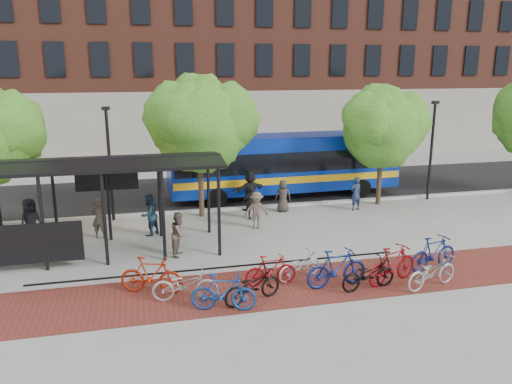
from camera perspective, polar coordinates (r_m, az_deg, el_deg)
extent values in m
plane|color=#9E9E99|center=(21.04, 3.12, -4.74)|extent=(160.00, 160.00, 0.00)
cube|color=black|center=(28.49, -1.44, 0.33)|extent=(160.00, 8.00, 0.01)
cube|color=#B7B7B2|center=(24.71, 0.49, -1.69)|extent=(160.00, 0.25, 0.12)
cube|color=maroon|center=(16.06, 1.30, -10.88)|extent=(24.00, 3.00, 0.01)
cube|color=black|center=(16.62, -3.91, -10.04)|extent=(12.00, 0.05, 0.95)
cube|color=brown|center=(47.85, 6.09, 17.89)|extent=(55.00, 14.00, 20.00)
cylinder|color=black|center=(18.27, -23.19, -3.41)|extent=(0.12, 0.12, 3.30)
cylinder|color=black|center=(20.84, -22.02, -1.22)|extent=(0.12, 0.12, 3.30)
cylinder|color=black|center=(18.02, -16.92, -3.09)|extent=(0.12, 0.12, 3.30)
cylinder|color=black|center=(20.62, -16.53, -0.92)|extent=(0.12, 0.12, 3.30)
cylinder|color=black|center=(17.99, -10.55, -2.74)|extent=(0.12, 0.12, 3.30)
cylinder|color=black|center=(20.59, -10.97, -0.61)|extent=(0.12, 0.12, 3.30)
cylinder|color=black|center=(18.18, -4.25, -2.35)|extent=(0.12, 0.12, 3.30)
cylinder|color=black|center=(20.76, -5.45, -0.29)|extent=(0.12, 0.12, 3.30)
cube|color=black|center=(18.62, -26.06, -5.50)|extent=(4.50, 0.08, 1.40)
cube|color=black|center=(18.33, -20.33, 2.72)|extent=(10.60, 1.65, 0.29)
cube|color=black|center=(19.69, -19.88, 3.50)|extent=(10.60, 1.65, 0.29)
cube|color=black|center=(20.45, -19.59, 2.75)|extent=(9.00, 0.10, 0.40)
cube|color=black|center=(20.54, -16.66, 1.17)|extent=(2.40, 0.12, 0.70)
cube|color=#FF7200|center=(20.62, -16.65, 1.22)|extent=(2.20, 0.02, 0.55)
sphere|color=#306F1D|center=(23.32, -26.59, 6.45)|extent=(3.20, 3.20, 3.20)
cylinder|color=#382619|center=(23.21, -6.29, 0.24)|extent=(0.24, 0.24, 2.52)
sphere|color=#306F1D|center=(22.69, -6.49, 7.47)|extent=(4.20, 4.20, 4.20)
sphere|color=#306F1D|center=(23.00, -3.95, 8.37)|extent=(3.36, 3.36, 3.36)
sphere|color=#306F1D|center=(22.26, -8.59, 8.31)|extent=(3.15, 3.15, 3.15)
sphere|color=#306F1D|center=(23.02, -6.42, 9.57)|extent=(2.94, 2.94, 2.94)
cylinder|color=#382619|center=(25.89, 13.89, 1.08)|extent=(0.24, 0.24, 2.27)
sphere|color=#306F1D|center=(25.44, 14.24, 6.92)|extent=(3.80, 3.80, 3.80)
sphere|color=#306F1D|center=(26.03, 15.95, 7.63)|extent=(3.04, 3.04, 3.04)
sphere|color=#306F1D|center=(24.79, 13.04, 7.74)|extent=(2.85, 2.85, 2.85)
sphere|color=#306F1D|center=(25.76, 14.14, 8.80)|extent=(2.66, 2.66, 2.66)
cylinder|color=black|center=(23.11, -16.36, 2.84)|extent=(0.14, 0.14, 5.00)
cube|color=black|center=(22.78, -16.81, 9.14)|extent=(0.35, 0.20, 0.15)
cylinder|color=black|center=(27.38, 19.38, 4.30)|extent=(0.14, 0.14, 5.00)
cube|color=black|center=(27.09, 19.82, 9.61)|extent=(0.35, 0.20, 0.15)
cube|color=#08289D|center=(26.61, 3.28, 3.42)|extent=(12.32, 3.03, 2.81)
cube|color=black|center=(26.57, 3.29, 3.90)|extent=(12.08, 3.06, 1.02)
cube|color=#EBAD13|center=(26.74, 3.26, 1.97)|extent=(12.20, 3.08, 0.36)
cube|color=#08289D|center=(26.39, 3.32, 6.30)|extent=(12.07, 2.76, 0.18)
cylinder|color=black|center=(24.69, -4.44, -0.71)|extent=(0.99, 0.32, 0.98)
cylinder|color=black|center=(27.22, -5.50, 0.67)|extent=(0.99, 0.32, 0.98)
cylinder|color=black|center=(27.20, 11.99, 0.41)|extent=(0.99, 0.32, 0.98)
cylinder|color=black|center=(29.52, 9.66, 1.59)|extent=(0.99, 0.32, 0.98)
imported|color=#9D260E|center=(15.81, -11.87, -9.29)|extent=(2.04, 1.21, 1.18)
imported|color=#A6A7A9|center=(15.21, -8.12, -10.42)|extent=(2.03, 0.95, 1.03)
imported|color=navy|center=(14.48, -3.73, -11.38)|extent=(1.97, 1.02, 1.14)
imported|color=black|center=(14.98, -0.41, -10.67)|extent=(2.06, 1.34, 1.02)
imported|color=maroon|center=(16.08, 1.70, -8.89)|extent=(1.70, 0.52, 1.01)
imported|color=#BCBBBE|center=(16.61, 5.00, -8.37)|extent=(1.83, 1.22, 0.91)
imported|color=navy|center=(16.11, 9.21, -8.58)|extent=(2.13, 0.80, 1.25)
imported|color=black|center=(16.17, 12.72, -9.15)|extent=(1.98, 0.95, 1.00)
imported|color=maroon|center=(16.76, 15.33, -7.99)|extent=(2.16, 1.26, 1.25)
imported|color=#9E9EA0|center=(16.82, 19.44, -8.58)|extent=(2.14, 1.23, 1.06)
imported|color=navy|center=(18.24, 19.63, -6.58)|extent=(2.08, 1.01, 1.20)
imported|color=black|center=(21.47, -24.37, -3.05)|extent=(1.03, 1.06, 1.84)
imported|color=#473F39|center=(21.19, -17.51, -2.88)|extent=(0.68, 0.51, 1.68)
imported|color=#1C3042|center=(21.00, -12.12, -2.57)|extent=(1.07, 1.06, 1.75)
imported|color=brown|center=(21.40, 0.06, -2.11)|extent=(1.16, 0.81, 1.63)
imported|color=#252525|center=(22.80, -0.52, -1.22)|extent=(0.92, 0.43, 1.52)
imported|color=black|center=(24.16, -0.68, 0.19)|extent=(1.90, 1.23, 1.96)
imported|color=#38332D|center=(23.95, 3.10, -0.44)|extent=(0.84, 0.64, 1.56)
imported|color=#202D4B|center=(24.63, 11.34, -0.18)|extent=(0.68, 0.53, 1.65)
imported|color=brown|center=(18.60, -8.74, -4.75)|extent=(0.88, 0.98, 1.66)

